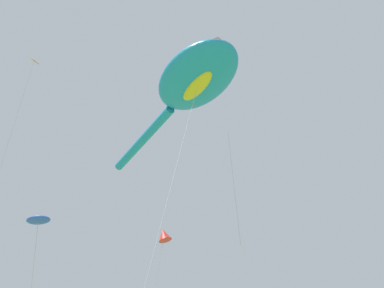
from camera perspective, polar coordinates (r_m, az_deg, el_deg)
The scene contains 5 objects.
big_show_kite at distance 24.94m, azimuth 0.15°, elevation 7.66°, with size 8.99×12.48×20.04m.
small_kite_delta_white at distance 28.33m, azimuth -20.91°, elevation 2.80°, with size 1.28×3.30×23.23m.
small_kite_diamond_red at distance 25.57m, azimuth -3.50°, elevation -11.22°, with size 1.13×2.06×13.24m.
small_kite_tiny_distant at distance 30.08m, azimuth 3.27°, elevation 11.80°, with size 1.37×1.81×24.79m.
small_kite_bird_shape at distance 20.24m, azimuth -18.43°, elevation -9.11°, with size 2.19×1.22×10.81m.
Camera 1 is at (-7.06, -0.65, 1.92)m, focal length 43.32 mm.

